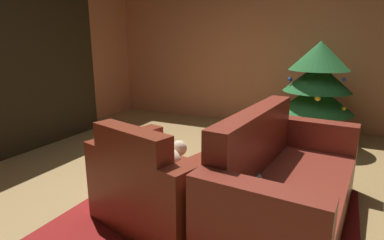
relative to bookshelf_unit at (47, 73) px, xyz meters
The scene contains 10 objects.
ground_plane 3.02m from the bookshelf_unit, 11.44° to the right, with size 7.27×7.27×0.00m, color #A5834E.
wall_back 3.61m from the bookshelf_unit, 38.76° to the left, with size 6.18×0.06×2.60m, color #D37E53.
area_rug 3.26m from the bookshelf_unit, 18.78° to the right, with size 2.29×2.11×0.01m, color maroon.
bookshelf_unit is the anchor object (origin of this frame).
armchair_red 2.97m from the bookshelf_unit, 25.35° to the right, with size 1.17×0.97×0.85m.
couch_red 3.65m from the bookshelf_unit, 12.54° to the right, with size 0.97×1.91×0.90m.
coffee_table 3.24m from the bookshelf_unit, 19.35° to the right, with size 0.75×0.75×0.41m.
book_stack_on_table 3.19m from the bookshelf_unit, 18.60° to the right, with size 0.19×0.14×0.11m.
bottle_on_table 3.20m from the bookshelf_unit, 15.68° to the right, with size 0.07×0.07×0.24m.
decorated_tree 3.81m from the bookshelf_unit, 22.03° to the left, with size 1.12×1.12×1.43m.
Camera 1 is at (1.05, -2.64, 1.45)m, focal length 29.59 mm.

